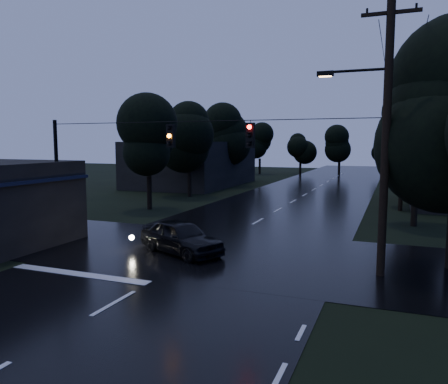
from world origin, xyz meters
The scene contains 14 objects.
main_road centered at (0.00, 30.00, 0.00)m, with size 12.00×120.00×0.02m, color black.
cross_street centered at (0.00, 12.00, 0.00)m, with size 60.00×9.00×0.02m, color black.
building_far_left centered at (-14.00, 40.00, 2.50)m, with size 10.00×16.00×5.00m, color black.
utility_pole_main centered at (7.41, 11.00, 5.26)m, with size 3.50×0.30×10.00m.
utility_pole_far centered at (8.30, 28.00, 3.88)m, with size 2.00×0.30×7.50m.
anchor_pole_left centered at (-7.50, 11.00, 3.00)m, with size 0.18×0.18×6.00m, color black.
span_signals centered at (0.56, 10.99, 5.24)m, with size 15.00×0.37×1.12m.
tree_left_a centered at (-9.00, 22.00, 5.24)m, with size 3.92×3.92×8.26m.
tree_left_b centered at (-9.60, 30.00, 5.62)m, with size 4.20×4.20×8.85m.
tree_left_c centered at (-10.20, 40.00, 5.99)m, with size 4.48×4.48×9.44m.
tree_right_a centered at (9.00, 22.00, 5.62)m, with size 4.20×4.20×8.85m.
tree_right_b centered at (9.60, 30.00, 5.99)m, with size 4.48×4.48×9.44m.
tree_right_c centered at (10.20, 40.00, 6.37)m, with size 4.76×4.76×10.03m.
car centered at (-0.88, 11.22, 0.75)m, with size 1.77×4.40×1.50m, color black.
Camera 1 is at (7.86, -5.77, 4.91)m, focal length 35.00 mm.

